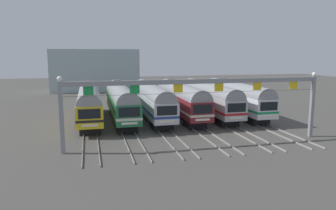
# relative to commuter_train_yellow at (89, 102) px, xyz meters

# --- Properties ---
(ground_plane) EXTENTS (160.00, 160.00, 0.00)m
(ground_plane) POSITION_rel_commuter_train_yellow_xyz_m (10.38, 0.00, -2.69)
(ground_plane) COLOR #4C4944
(track_bed) EXTENTS (22.27, 70.00, 0.15)m
(track_bed) POSITION_rel_commuter_train_yellow_xyz_m (10.38, 17.00, -2.61)
(track_bed) COLOR gray
(track_bed) RESTS_ON ground
(commuter_train_yellow) EXTENTS (2.88, 18.06, 5.05)m
(commuter_train_yellow) POSITION_rel_commuter_train_yellow_xyz_m (0.00, 0.00, 0.00)
(commuter_train_yellow) COLOR gold
(commuter_train_yellow) RESTS_ON ground
(commuter_train_green) EXTENTS (2.88, 18.06, 5.05)m
(commuter_train_green) POSITION_rel_commuter_train_yellow_xyz_m (4.15, 0.00, 0.00)
(commuter_train_green) COLOR #236B42
(commuter_train_green) RESTS_ON ground
(commuter_train_silver) EXTENTS (2.88, 18.06, 4.77)m
(commuter_train_silver) POSITION_rel_commuter_train_yellow_xyz_m (8.31, -0.00, -0.00)
(commuter_train_silver) COLOR silver
(commuter_train_silver) RESTS_ON ground
(commuter_train_maroon) EXTENTS (2.88, 18.06, 5.05)m
(commuter_train_maroon) POSITION_rel_commuter_train_yellow_xyz_m (12.46, 0.00, 0.00)
(commuter_train_maroon) COLOR maroon
(commuter_train_maroon) RESTS_ON ground
(commuter_train_stainless) EXTENTS (2.88, 18.06, 4.77)m
(commuter_train_stainless) POSITION_rel_commuter_train_yellow_xyz_m (16.61, -0.00, -0.00)
(commuter_train_stainless) COLOR #B2B5BA
(commuter_train_stainless) RESTS_ON ground
(commuter_train_white) EXTENTS (2.88, 18.06, 5.05)m
(commuter_train_white) POSITION_rel_commuter_train_yellow_xyz_m (20.76, 0.00, 0.00)
(commuter_train_white) COLOR white
(commuter_train_white) RESTS_ON ground
(catenary_gantry) EXTENTS (26.00, 0.44, 6.97)m
(catenary_gantry) POSITION_rel_commuter_train_yellow_xyz_m (10.38, -13.50, 2.67)
(catenary_gantry) COLOR gray
(catenary_gantry) RESTS_ON ground
(maintenance_building) EXTENTS (20.10, 10.00, 9.78)m
(maintenance_building) POSITION_rel_commuter_train_yellow_xyz_m (1.59, 37.07, 2.20)
(maintenance_building) COLOR #9EB2B7
(maintenance_building) RESTS_ON ground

